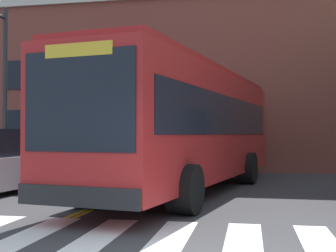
# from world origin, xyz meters

# --- Properties ---
(crosswalk) EXTENTS (10.05, 3.35, 0.01)m
(crosswalk) POSITION_xyz_m (0.80, 2.35, 0.00)
(crosswalk) COLOR white
(crosswalk) RESTS_ON ground
(lane_line_yellow_inner) EXTENTS (0.12, 36.00, 0.01)m
(lane_line_yellow_inner) POSITION_xyz_m (-2.79, 16.35, 0.00)
(lane_line_yellow_inner) COLOR gold
(lane_line_yellow_inner) RESTS_ON ground
(lane_line_yellow_outer) EXTENTS (0.12, 36.00, 0.01)m
(lane_line_yellow_outer) POSITION_xyz_m (-2.63, 16.35, 0.00)
(lane_line_yellow_outer) COLOR gold
(lane_line_yellow_outer) RESTS_ON ground
(city_bus) EXTENTS (4.38, 12.24, 3.55)m
(city_bus) POSITION_xyz_m (-1.06, 8.45, 1.95)
(city_bus) COLOR #B22323
(city_bus) RESTS_ON ground
(car_grey_behind_bus) EXTENTS (2.34, 4.46, 1.82)m
(car_grey_behind_bus) POSITION_xyz_m (-1.94, 18.71, 0.83)
(car_grey_behind_bus) COLOR slate
(car_grey_behind_bus) RESTS_ON ground
(building_facade) EXTENTS (39.55, 7.04, 8.56)m
(building_facade) POSITION_xyz_m (-2.87, 19.09, 4.29)
(building_facade) COLOR brown
(building_facade) RESTS_ON ground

